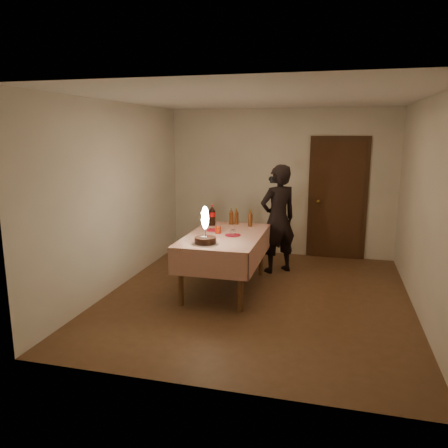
{
  "coord_description": "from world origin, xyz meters",
  "views": [
    {
      "loc": [
        0.96,
        -5.52,
        2.18
      ],
      "look_at": [
        -0.5,
        0.14,
        0.95
      ],
      "focal_mm": 35.0,
      "sensor_mm": 36.0,
      "label": 1
    }
  ],
  "objects_px": {
    "amber_bottle_right": "(250,219)",
    "photographer": "(278,219)",
    "dining_table": "(225,242)",
    "red_plate": "(233,235)",
    "cola_bottle": "(212,215)",
    "clear_cup": "(233,233)",
    "amber_bottle_mid": "(236,217)",
    "red_cup": "(218,230)",
    "amber_bottle_left": "(231,217)",
    "birthday_cake": "(205,235)"
  },
  "relations": [
    {
      "from": "red_cup",
      "to": "clear_cup",
      "type": "relative_size",
      "value": 1.11
    },
    {
      "from": "amber_bottle_mid",
      "to": "photographer",
      "type": "distance_m",
      "value": 0.66
    },
    {
      "from": "cola_bottle",
      "to": "amber_bottle_right",
      "type": "xyz_separation_m",
      "value": [
        0.58,
        0.06,
        -0.03
      ]
    },
    {
      "from": "amber_bottle_right",
      "to": "amber_bottle_mid",
      "type": "bearing_deg",
      "value": 157.54
    },
    {
      "from": "clear_cup",
      "to": "amber_bottle_left",
      "type": "bearing_deg",
      "value": 105.02
    },
    {
      "from": "dining_table",
      "to": "amber_bottle_right",
      "type": "height_order",
      "value": "amber_bottle_right"
    },
    {
      "from": "amber_bottle_right",
      "to": "photographer",
      "type": "xyz_separation_m",
      "value": [
        0.37,
        0.36,
        -0.05
      ]
    },
    {
      "from": "amber_bottle_left",
      "to": "amber_bottle_mid",
      "type": "bearing_deg",
      "value": 15.61
    },
    {
      "from": "cola_bottle",
      "to": "amber_bottle_right",
      "type": "distance_m",
      "value": 0.59
    },
    {
      "from": "dining_table",
      "to": "photographer",
      "type": "bearing_deg",
      "value": 57.92
    },
    {
      "from": "clear_cup",
      "to": "amber_bottle_mid",
      "type": "xyz_separation_m",
      "value": [
        -0.13,
        0.79,
        0.07
      ]
    },
    {
      "from": "dining_table",
      "to": "amber_bottle_right",
      "type": "xyz_separation_m",
      "value": [
        0.24,
        0.62,
        0.22
      ]
    },
    {
      "from": "clear_cup",
      "to": "amber_bottle_right",
      "type": "relative_size",
      "value": 0.35
    },
    {
      "from": "amber_bottle_left",
      "to": "amber_bottle_right",
      "type": "height_order",
      "value": "same"
    },
    {
      "from": "dining_table",
      "to": "amber_bottle_left",
      "type": "bearing_deg",
      "value": 96.12
    },
    {
      "from": "red_plate",
      "to": "amber_bottle_mid",
      "type": "xyz_separation_m",
      "value": [
        -0.12,
        0.74,
        0.11
      ]
    },
    {
      "from": "birthday_cake",
      "to": "amber_bottle_left",
      "type": "bearing_deg",
      "value": 88.25
    },
    {
      "from": "red_plate",
      "to": "cola_bottle",
      "type": "xyz_separation_m",
      "value": [
        -0.46,
        0.58,
        0.15
      ]
    },
    {
      "from": "birthday_cake",
      "to": "photographer",
      "type": "relative_size",
      "value": 0.28
    },
    {
      "from": "birthday_cake",
      "to": "amber_bottle_right",
      "type": "bearing_deg",
      "value": 73.45
    },
    {
      "from": "amber_bottle_mid",
      "to": "amber_bottle_right",
      "type": "bearing_deg",
      "value": -22.46
    },
    {
      "from": "birthday_cake",
      "to": "dining_table",
      "type": "bearing_deg",
      "value": 78.71
    },
    {
      "from": "dining_table",
      "to": "clear_cup",
      "type": "xyz_separation_m",
      "value": [
        0.13,
        -0.08,
        0.15
      ]
    },
    {
      "from": "birthday_cake",
      "to": "cola_bottle",
      "type": "xyz_separation_m",
      "value": [
        -0.23,
        1.12,
        0.03
      ]
    },
    {
      "from": "photographer",
      "to": "dining_table",
      "type": "bearing_deg",
      "value": -122.08
    },
    {
      "from": "amber_bottle_left",
      "to": "amber_bottle_mid",
      "type": "xyz_separation_m",
      "value": [
        0.08,
        0.02,
        0.0
      ]
    },
    {
      "from": "cola_bottle",
      "to": "photographer",
      "type": "relative_size",
      "value": 0.19
    },
    {
      "from": "red_cup",
      "to": "cola_bottle",
      "type": "distance_m",
      "value": 0.58
    },
    {
      "from": "amber_bottle_left",
      "to": "clear_cup",
      "type": "bearing_deg",
      "value": -74.98
    },
    {
      "from": "red_plate",
      "to": "amber_bottle_right",
      "type": "distance_m",
      "value": 0.66
    },
    {
      "from": "red_plate",
      "to": "cola_bottle",
      "type": "bearing_deg",
      "value": 128.55
    },
    {
      "from": "dining_table",
      "to": "birthday_cake",
      "type": "height_order",
      "value": "birthday_cake"
    },
    {
      "from": "birthday_cake",
      "to": "photographer",
      "type": "height_order",
      "value": "photographer"
    },
    {
      "from": "red_plate",
      "to": "photographer",
      "type": "xyz_separation_m",
      "value": [
        0.49,
        1.0,
        0.06
      ]
    },
    {
      "from": "clear_cup",
      "to": "amber_bottle_left",
      "type": "height_order",
      "value": "amber_bottle_left"
    },
    {
      "from": "amber_bottle_right",
      "to": "clear_cup",
      "type": "bearing_deg",
      "value": -98.67
    },
    {
      "from": "red_plate",
      "to": "clear_cup",
      "type": "distance_m",
      "value": 0.07
    },
    {
      "from": "photographer",
      "to": "red_plate",
      "type": "bearing_deg",
      "value": -116.09
    },
    {
      "from": "red_plate",
      "to": "red_cup",
      "type": "relative_size",
      "value": 2.2
    },
    {
      "from": "amber_bottle_right",
      "to": "birthday_cake",
      "type": "bearing_deg",
      "value": -106.55
    },
    {
      "from": "clear_cup",
      "to": "amber_bottle_mid",
      "type": "bearing_deg",
      "value": 99.41
    },
    {
      "from": "dining_table",
      "to": "clear_cup",
      "type": "relative_size",
      "value": 19.11
    },
    {
      "from": "cola_bottle",
      "to": "amber_bottle_mid",
      "type": "height_order",
      "value": "cola_bottle"
    },
    {
      "from": "birthday_cake",
      "to": "clear_cup",
      "type": "bearing_deg",
      "value": 63.3
    },
    {
      "from": "cola_bottle",
      "to": "amber_bottle_left",
      "type": "bearing_deg",
      "value": 26.71
    },
    {
      "from": "birthday_cake",
      "to": "cola_bottle",
      "type": "relative_size",
      "value": 1.52
    },
    {
      "from": "cola_bottle",
      "to": "photographer",
      "type": "bearing_deg",
      "value": 23.53
    },
    {
      "from": "red_plate",
      "to": "red_cup",
      "type": "distance_m",
      "value": 0.24
    },
    {
      "from": "red_cup",
      "to": "amber_bottle_right",
      "type": "distance_m",
      "value": 0.68
    },
    {
      "from": "red_cup",
      "to": "amber_bottle_mid",
      "type": "height_order",
      "value": "amber_bottle_mid"
    }
  ]
}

